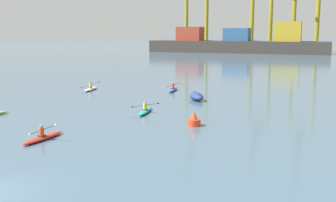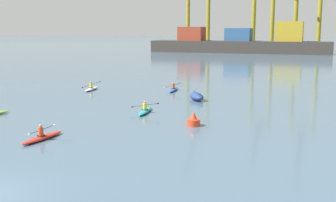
{
  "view_description": "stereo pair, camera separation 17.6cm",
  "coord_description": "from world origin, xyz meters",
  "px_view_note": "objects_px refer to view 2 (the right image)",
  "views": [
    {
      "loc": [
        12.03,
        -11.89,
        6.4
      ],
      "look_at": [
        0.61,
        19.97,
        0.6
      ],
      "focal_mm": 44.49,
      "sensor_mm": 36.0,
      "label": 1
    },
    {
      "loc": [
        12.19,
        -11.83,
        6.4
      ],
      "look_at": [
        0.61,
        19.97,
        0.6
      ],
      "focal_mm": 44.49,
      "sensor_mm": 36.0,
      "label": 2
    }
  ],
  "objects_px": {
    "kayak_red": "(42,137)",
    "kayak_teal": "(145,111)",
    "container_barge": "(240,43)",
    "capsized_dinghy": "(197,96)",
    "kayak_white": "(91,89)",
    "kayak_blue": "(173,89)",
    "channel_buoy": "(194,121)"
  },
  "relations": [
    {
      "from": "kayak_red",
      "to": "kayak_blue",
      "type": "height_order",
      "value": "kayak_red"
    },
    {
      "from": "kayak_blue",
      "to": "capsized_dinghy",
      "type": "bearing_deg",
      "value": -51.12
    },
    {
      "from": "capsized_dinghy",
      "to": "kayak_teal",
      "type": "xyz_separation_m",
      "value": [
        -2.14,
        -7.04,
        -0.18
      ]
    },
    {
      "from": "kayak_red",
      "to": "kayak_white",
      "type": "bearing_deg",
      "value": 112.29
    },
    {
      "from": "container_barge",
      "to": "kayak_blue",
      "type": "bearing_deg",
      "value": -84.8
    },
    {
      "from": "channel_buoy",
      "to": "kayak_red",
      "type": "bearing_deg",
      "value": -138.44
    },
    {
      "from": "kayak_blue",
      "to": "kayak_teal",
      "type": "bearing_deg",
      "value": -81.28
    },
    {
      "from": "kayak_white",
      "to": "kayak_teal",
      "type": "distance_m",
      "value": 13.92
    },
    {
      "from": "container_barge",
      "to": "kayak_red",
      "type": "relative_size",
      "value": 14.54
    },
    {
      "from": "container_barge",
      "to": "capsized_dinghy",
      "type": "distance_m",
      "value": 82.26
    },
    {
      "from": "kayak_red",
      "to": "kayak_blue",
      "type": "bearing_deg",
      "value": 88.16
    },
    {
      "from": "container_barge",
      "to": "kayak_white",
      "type": "xyz_separation_m",
      "value": [
        -1.48,
        -79.16,
        -2.54
      ]
    },
    {
      "from": "kayak_red",
      "to": "kayak_teal",
      "type": "relative_size",
      "value": 1.0
    },
    {
      "from": "container_barge",
      "to": "kayak_teal",
      "type": "xyz_separation_m",
      "value": [
        8.8,
        -88.54,
        -2.54
      ]
    },
    {
      "from": "capsized_dinghy",
      "to": "kayak_blue",
      "type": "relative_size",
      "value": 0.81
    },
    {
      "from": "container_barge",
      "to": "kayak_white",
      "type": "height_order",
      "value": "container_barge"
    },
    {
      "from": "capsized_dinghy",
      "to": "kayak_teal",
      "type": "height_order",
      "value": "kayak_teal"
    },
    {
      "from": "channel_buoy",
      "to": "kayak_blue",
      "type": "xyz_separation_m",
      "value": [
        -6.68,
        14.99,
        -0.19
      ]
    },
    {
      "from": "capsized_dinghy",
      "to": "kayak_blue",
      "type": "bearing_deg",
      "value": 128.88
    },
    {
      "from": "kayak_blue",
      "to": "kayak_white",
      "type": "height_order",
      "value": "kayak_white"
    },
    {
      "from": "capsized_dinghy",
      "to": "kayak_blue",
      "type": "xyz_separation_m",
      "value": [
        -3.98,
        4.93,
        -0.18
      ]
    },
    {
      "from": "kayak_red",
      "to": "kayak_teal",
      "type": "xyz_separation_m",
      "value": [
        2.53,
        9.54,
        0.0
      ]
    },
    {
      "from": "container_barge",
      "to": "capsized_dinghy",
      "type": "xyz_separation_m",
      "value": [
        10.94,
        -81.49,
        -2.36
      ]
    },
    {
      "from": "capsized_dinghy",
      "to": "kayak_white",
      "type": "distance_m",
      "value": 12.64
    },
    {
      "from": "container_barge",
      "to": "kayak_blue",
      "type": "distance_m",
      "value": 76.92
    },
    {
      "from": "container_barge",
      "to": "kayak_white",
      "type": "bearing_deg",
      "value": -91.07
    },
    {
      "from": "capsized_dinghy",
      "to": "kayak_white",
      "type": "height_order",
      "value": "kayak_white"
    },
    {
      "from": "container_barge",
      "to": "channel_buoy",
      "type": "height_order",
      "value": "container_barge"
    },
    {
      "from": "container_barge",
      "to": "capsized_dinghy",
      "type": "bearing_deg",
      "value": -82.36
    },
    {
      "from": "kayak_blue",
      "to": "kayak_white",
      "type": "xyz_separation_m",
      "value": [
        -8.44,
        -2.6,
        0.0
      ]
    },
    {
      "from": "container_barge",
      "to": "channel_buoy",
      "type": "bearing_deg",
      "value": -81.53
    },
    {
      "from": "capsized_dinghy",
      "to": "kayak_white",
      "type": "relative_size",
      "value": 0.81
    }
  ]
}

